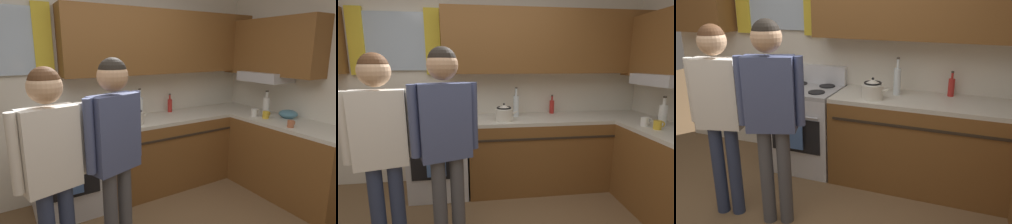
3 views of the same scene
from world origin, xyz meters
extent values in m
cube|color=silver|center=(0.00, 1.90, 1.30)|extent=(4.60, 0.10, 2.60)
cube|color=yellow|center=(-0.42, 1.82, 1.81)|extent=(0.18, 0.04, 0.78)
cube|color=brown|center=(1.01, 1.69, 1.81)|extent=(2.59, 0.32, 0.75)
cube|color=brown|center=(2.14, 1.04, 1.75)|extent=(0.32, 1.33, 0.69)
cube|color=#B7B7BC|center=(2.08, 1.05, 1.38)|extent=(0.40, 0.60, 0.12)
cube|color=brown|center=(1.15, 1.54, 0.43)|extent=(2.31, 0.62, 0.86)
cube|color=beige|center=(1.15, 1.54, 0.88)|extent=(2.31, 0.62, 0.04)
cube|color=brown|center=(1.99, 0.55, 0.43)|extent=(0.62, 1.36, 0.86)
cube|color=beige|center=(1.99, 0.55, 0.88)|extent=(0.62, 1.36, 0.04)
cube|color=#2D2319|center=(1.15, 1.23, 0.72)|extent=(2.19, 0.01, 0.02)
cube|color=silver|center=(-0.36, 1.54, 0.43)|extent=(0.66, 0.62, 0.86)
cube|color=black|center=(-0.36, 1.23, 0.48)|extent=(0.54, 0.01, 0.36)
cylinder|color=#ADADB2|center=(-0.36, 1.20, 0.70)|extent=(0.54, 0.02, 0.02)
cube|color=#ADADB2|center=(-0.36, 1.54, 0.88)|extent=(0.66, 0.62, 0.04)
cube|color=silver|center=(-0.36, 1.81, 1.00)|extent=(0.66, 0.08, 0.20)
cylinder|color=black|center=(-0.52, 1.40, 0.91)|extent=(0.17, 0.17, 0.01)
cylinder|color=black|center=(-0.19, 1.40, 0.91)|extent=(0.17, 0.17, 0.01)
cylinder|color=black|center=(-0.52, 1.68, 0.91)|extent=(0.17, 0.17, 0.01)
cylinder|color=black|center=(-0.19, 1.68, 0.91)|extent=(0.17, 0.17, 0.01)
cube|color=#4C72B7|center=(-0.36, 1.19, 0.52)|extent=(0.20, 0.02, 0.34)
cylinder|color=silver|center=(0.58, 1.62, 1.03)|extent=(0.07, 0.07, 0.26)
cylinder|color=silver|center=(0.58, 1.62, 1.21)|extent=(0.03, 0.03, 0.09)
cylinder|color=#3F382D|center=(0.58, 1.62, 1.26)|extent=(0.03, 0.03, 0.02)
cylinder|color=white|center=(2.05, 0.97, 1.01)|extent=(0.08, 0.08, 0.22)
cylinder|color=white|center=(2.05, 0.97, 1.16)|extent=(0.03, 0.03, 0.08)
cylinder|color=#3F382D|center=(2.05, 0.97, 1.21)|extent=(0.03, 0.03, 0.02)
cylinder|color=red|center=(1.08, 1.75, 0.99)|extent=(0.06, 0.06, 0.17)
cylinder|color=red|center=(1.08, 1.75, 1.10)|extent=(0.02, 0.02, 0.06)
cylinder|color=#3F382D|center=(1.08, 1.75, 1.14)|extent=(0.03, 0.03, 0.02)
cylinder|color=white|center=(1.86, 0.98, 0.95)|extent=(0.08, 0.08, 0.09)
torus|color=white|center=(1.91, 0.98, 0.95)|extent=(0.07, 0.01, 0.07)
cylinder|color=#B76642|center=(1.79, 0.42, 0.94)|extent=(0.07, 0.07, 0.08)
torus|color=#B76642|center=(1.84, 0.42, 0.94)|extent=(0.06, 0.01, 0.06)
cylinder|color=gold|center=(1.89, 0.83, 0.95)|extent=(0.08, 0.08, 0.09)
torus|color=gold|center=(1.94, 0.83, 0.95)|extent=(0.06, 0.01, 0.06)
cylinder|color=silver|center=(0.40, 1.39, 0.97)|extent=(0.20, 0.20, 0.14)
cone|color=silver|center=(0.40, 1.39, 1.06)|extent=(0.18, 0.18, 0.05)
sphere|color=black|center=(0.40, 1.39, 1.09)|extent=(0.02, 0.02, 0.02)
cone|color=silver|center=(0.53, 1.39, 1.00)|extent=(0.09, 0.04, 0.07)
torus|color=black|center=(0.40, 1.39, 1.05)|extent=(0.17, 0.17, 0.02)
cylinder|color=teal|center=(2.14, 0.71, 0.92)|extent=(0.12, 0.12, 0.03)
ellipsoid|color=teal|center=(2.14, 0.71, 0.95)|extent=(0.22, 0.22, 0.10)
cube|color=white|center=(-0.62, 0.48, 1.08)|extent=(0.39, 0.24, 0.57)
cylinder|color=white|center=(-0.41, 0.53, 1.11)|extent=(0.07, 0.07, 0.52)
cylinder|color=white|center=(-0.83, 0.43, 1.11)|extent=(0.07, 0.07, 0.52)
sphere|color=#DBAD84|center=(-0.62, 0.48, 1.50)|extent=(0.22, 0.22, 0.22)
sphere|color=#4C2D19|center=(-0.62, 0.48, 1.53)|extent=(0.20, 0.20, 0.20)
cylinder|color=#4C4C51|center=(-0.09, 0.54, 0.41)|extent=(0.11, 0.11, 0.82)
cylinder|color=#4C4C51|center=(-0.23, 0.49, 0.41)|extent=(0.11, 0.11, 0.82)
cube|color=#47517A|center=(-0.16, 0.52, 1.12)|extent=(0.41, 0.27, 0.58)
cylinder|color=#47517A|center=(0.06, 0.59, 1.14)|extent=(0.07, 0.07, 0.54)
cylinder|color=#47517A|center=(-0.37, 0.45, 1.14)|extent=(0.07, 0.07, 0.54)
sphere|color=tan|center=(-0.16, 0.52, 1.54)|extent=(0.23, 0.23, 0.23)
sphere|color=black|center=(-0.16, 0.52, 1.57)|extent=(0.21, 0.21, 0.21)
camera|label=1|loc=(-0.87, -1.44, 1.73)|focal=30.41mm
camera|label=2|loc=(0.08, -1.33, 1.55)|focal=26.05mm
camera|label=3|loc=(1.25, -1.63, 1.81)|focal=36.89mm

